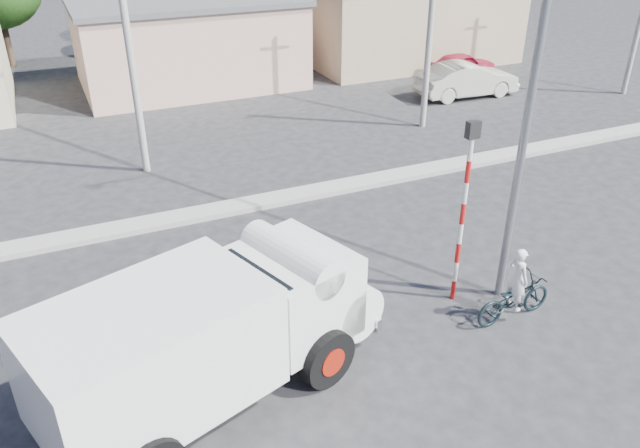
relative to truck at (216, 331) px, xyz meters
name	(u,v)px	position (x,y,z in m)	size (l,w,h in m)	color
ground_plane	(361,376)	(2.64, -0.69, -1.49)	(120.00, 120.00, 0.00)	#262628
median	(239,206)	(2.64, 7.31, -1.41)	(40.00, 0.80, 0.16)	#99968E
truck	(216,331)	(0.00, 0.00, 0.00)	(6.92, 4.31, 2.69)	black
bicycle	(514,299)	(6.59, -0.36, -0.97)	(0.69, 1.98, 1.04)	black
cyclist	(515,290)	(6.59, -0.36, -0.74)	(0.55, 0.36, 1.50)	white
car_cream	(467,80)	(15.64, 13.96, -0.72)	(1.64, 4.69, 1.55)	beige
car_red	(462,65)	(17.43, 16.83, -0.88)	(1.44, 3.58, 1.22)	#B61E3C
traffic_pole	(464,199)	(5.84, 0.81, 1.10)	(0.28, 0.18, 4.36)	red
streetlight	(526,91)	(6.78, 0.51, 3.47)	(2.34, 0.22, 9.00)	slate
building_row	(168,40)	(3.74, 21.31, 0.64)	(37.80, 7.30, 4.44)	beige
utility_poles	(287,35)	(5.89, 11.31, 2.58)	(35.40, 0.24, 8.00)	#99968E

